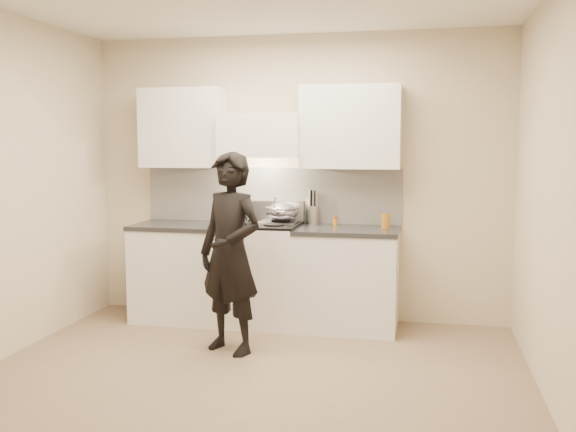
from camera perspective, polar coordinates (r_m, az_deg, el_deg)
The scene contains 11 objects.
ground_plane at distance 4.74m, azimuth -3.47°, elevation -14.24°, with size 4.00×4.00×0.00m, color #826B56.
room_shell at distance 4.81m, azimuth -3.08°, elevation 5.52°, with size 4.04×3.54×2.70m.
stove at distance 6.01m, azimuth -2.63°, elevation -5.08°, with size 0.76×0.65×0.96m.
counter_right at distance 5.86m, azimuth 5.28°, elevation -5.54°, with size 0.92×0.67×0.92m.
counter_left at distance 6.26m, azimuth -9.58°, elevation -4.85°, with size 0.82×0.67×0.92m.
wok at distance 5.98m, azimuth -0.56°, elevation 0.39°, with size 0.32×0.39×0.26m.
stock_pot at distance 5.86m, azimuth -4.85°, elevation 0.25°, with size 0.37×0.29×0.17m.
utensil_crock at distance 6.06m, azimuth 2.18°, elevation 0.22°, with size 0.12×0.12×0.32m.
spice_jar at distance 5.99m, azimuth 4.21°, elevation -0.43°, with size 0.04×0.04×0.08m.
oil_glass at distance 5.84m, azimuth 8.66°, elevation -0.41°, with size 0.08×0.08×0.13m.
person at distance 5.15m, azimuth -5.14°, elevation -3.30°, with size 0.59×0.39×1.61m, color black.
Camera 1 is at (1.20, -4.27, 1.67)m, focal length 40.00 mm.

